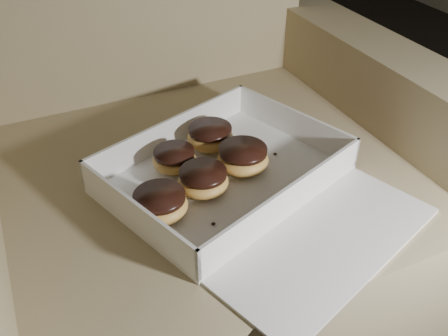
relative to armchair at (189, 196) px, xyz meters
name	(u,v)px	position (x,y,z in m)	size (l,w,h in m)	color
armchair	(189,196)	(0.00, 0.00, 0.00)	(1.00, 0.84, 1.04)	#9C9063
bakery_box	(242,184)	(0.04, -0.18, 0.15)	(0.54, 0.58, 0.07)	white
donut_a	(243,158)	(0.06, -0.14, 0.17)	(0.10, 0.10, 0.05)	gold
donut_b	(210,136)	(0.04, -0.04, 0.17)	(0.09, 0.09, 0.05)	gold
donut_c	(174,159)	(-0.05, -0.08, 0.17)	(0.08, 0.08, 0.04)	gold
donut_d	(203,180)	(-0.03, -0.17, 0.17)	(0.09, 0.09, 0.04)	gold
donut_e	(160,204)	(-0.12, -0.20, 0.17)	(0.09, 0.09, 0.05)	gold
crumb_a	(233,230)	(-0.03, -0.28, 0.15)	(0.01, 0.01, 0.00)	black
crumb_b	(275,154)	(0.14, -0.12, 0.15)	(0.01, 0.01, 0.00)	black
crumb_c	(213,224)	(-0.05, -0.25, 0.15)	(0.01, 0.01, 0.00)	black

